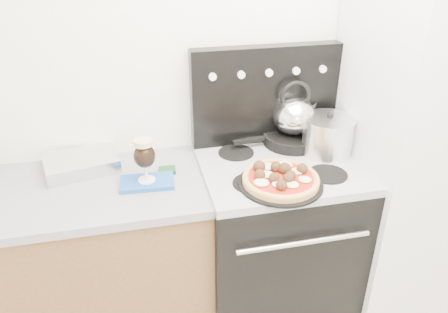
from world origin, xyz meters
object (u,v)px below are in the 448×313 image
object	(u,v)px
skillet	(292,139)
tea_kettle	(294,113)
pizza	(281,177)
base_cabinet	(58,272)
beer_glass	(145,160)
pizza_pan	(280,183)
fridge	(413,146)
stock_pot	(327,136)
oven_mitt	(147,182)
stove_body	(274,242)

from	to	relation	value
skillet	tea_kettle	world-z (taller)	tea_kettle
skillet	tea_kettle	size ratio (longest dim) A/B	1.25
pizza	skillet	bearing A→B (deg)	62.69
base_cabinet	beer_glass	size ratio (longest dim) A/B	6.97
beer_glass	pizza_pan	world-z (taller)	beer_glass
fridge	stock_pot	bearing A→B (deg)	169.31
oven_mitt	beer_glass	distance (m)	0.11
oven_mitt	stock_pot	xyz separation A→B (m)	(0.90, 0.08, 0.10)
stove_body	beer_glass	bearing A→B (deg)	-178.24
skillet	stock_pot	distance (m)	0.20
tea_kettle	stock_pot	bearing A→B (deg)	-40.95
fridge	pizza_pan	bearing A→B (deg)	-168.26
beer_glass	stock_pot	world-z (taller)	beer_glass
oven_mitt	tea_kettle	world-z (taller)	tea_kettle
stove_body	pizza	distance (m)	0.55
oven_mitt	skillet	world-z (taller)	skillet
fridge	stock_pot	distance (m)	0.45
oven_mitt	pizza	xyz separation A→B (m)	(0.58, -0.16, 0.05)
stove_body	pizza_pan	xyz separation A→B (m)	(-0.06, -0.18, 0.49)
oven_mitt	beer_glass	bearing A→B (deg)	0.00
stove_body	tea_kettle	bearing A→B (deg)	55.51
pizza	tea_kettle	size ratio (longest dim) A/B	1.41
fridge	oven_mitt	bearing A→B (deg)	179.77
fridge	pizza	size ratio (longest dim) A/B	5.63
pizza_pan	skillet	bearing A→B (deg)	62.69
stock_pot	pizza_pan	bearing A→B (deg)	-143.41
pizza_pan	skillet	size ratio (longest dim) A/B	1.25
stove_body	oven_mitt	distance (m)	0.79
fridge	tea_kettle	size ratio (longest dim) A/B	7.92
beer_glass	skillet	world-z (taller)	beer_glass
skillet	oven_mitt	bearing A→B (deg)	-164.51
pizza	skillet	distance (m)	0.42
stock_pot	stove_body	bearing A→B (deg)	-167.64
beer_glass	stock_pot	xyz separation A→B (m)	(0.90, 0.08, -0.02)
stove_body	pizza	xyz separation A→B (m)	(-0.06, -0.18, 0.52)
pizza_pan	tea_kettle	xyz separation A→B (m)	(0.19, 0.38, 0.17)
tea_kettle	stock_pot	distance (m)	0.21
pizza_pan	pizza	xyz separation A→B (m)	(0.00, 0.00, 0.03)
oven_mitt	skillet	xyz separation A→B (m)	(0.77, 0.21, 0.04)
pizza	tea_kettle	xyz separation A→B (m)	(0.19, 0.38, 0.14)
stove_body	beer_glass	distance (m)	0.86
pizza_pan	stock_pot	distance (m)	0.41
stove_body	oven_mitt	xyz separation A→B (m)	(-0.64, -0.02, 0.47)
oven_mitt	skillet	bearing A→B (deg)	15.49
stove_body	pizza	world-z (taller)	pizza
pizza	oven_mitt	bearing A→B (deg)	164.12
skillet	stock_pot	world-z (taller)	stock_pot
beer_glass	tea_kettle	size ratio (longest dim) A/B	0.87
stove_body	beer_glass	world-z (taller)	beer_glass
skillet	pizza	bearing A→B (deg)	-117.31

